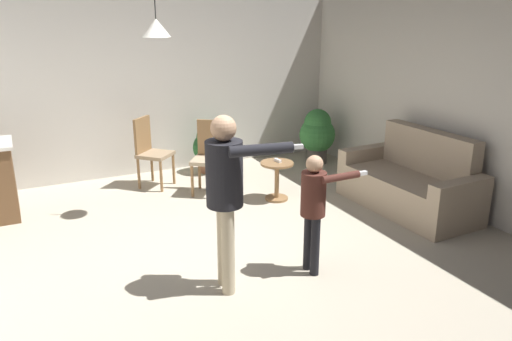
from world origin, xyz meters
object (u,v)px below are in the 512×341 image
person_adult (226,185)px  potted_plant_corner (209,146)px  dining_chair_near_wall (209,154)px  couch_floral (411,184)px  person_child (314,201)px  dining_chair_by_counter (150,149)px  potted_plant_by_wall (317,134)px  side_table_by_couch (277,176)px  spare_remote_on_table (278,160)px

person_adult → potted_plant_corner: person_adult is taller
person_adult → dining_chair_near_wall: bearing=172.0°
couch_floral → person_child: bearing=111.2°
dining_chair_near_wall → potted_plant_corner: bearing=-74.6°
dining_chair_by_counter → potted_plant_corner: size_ratio=1.33×
person_child → dining_chair_near_wall: person_child is taller
couch_floral → potted_plant_corner: couch_floral is taller
potted_plant_by_wall → person_adult: bearing=-133.8°
couch_floral → dining_chair_near_wall: size_ratio=1.83×
couch_floral → side_table_by_couch: bearing=51.5°
couch_floral → side_table_by_couch: size_ratio=3.51×
dining_chair_near_wall → person_child: bearing=127.1°
dining_chair_by_counter → spare_remote_on_table: (1.38, -1.25, -0.01)m
person_adult → potted_plant_corner: 3.54m
potted_plant_corner → potted_plant_by_wall: (1.79, -0.31, 0.08)m
dining_chair_by_counter → spare_remote_on_table: 1.86m
couch_floral → dining_chair_by_counter: (-2.73, 2.30, 0.21)m
couch_floral → potted_plant_by_wall: (0.03, 2.24, 0.16)m
dining_chair_near_wall → side_table_by_couch: bearing=170.8°
person_adult → person_child: size_ratio=1.37×
potted_plant_by_wall → potted_plant_corner: bearing=170.1°
couch_floral → dining_chair_near_wall: (-2.07, 1.71, 0.21)m
couch_floral → potted_plant_by_wall: 2.25m
side_table_by_couch → person_adult: size_ratio=0.32×
dining_chair_by_counter → dining_chair_near_wall: (0.67, -0.59, 0.00)m
person_child → dining_chair_near_wall: bearing=-179.1°
potted_plant_corner → dining_chair_near_wall: bearing=-110.1°
side_table_by_couch → couch_floral: bearing=-36.7°
potted_plant_corner → spare_remote_on_table: (0.40, -1.50, 0.12)m
dining_chair_near_wall → spare_remote_on_table: size_ratio=7.69×
side_table_by_couch → potted_plant_corner: 1.57m
person_adult → side_table_by_couch: bearing=150.1°
person_adult → potted_plant_by_wall: person_adult is taller
person_adult → dining_chair_by_counter: size_ratio=1.62×
side_table_by_couch → person_child: 2.01m
couch_floral → person_child: (-2.00, -0.85, 0.40)m
person_child → dining_chair_near_wall: size_ratio=1.18×
dining_chair_by_counter → spare_remote_on_table: bearing=93.3°
couch_floral → dining_chair_by_counter: size_ratio=1.83×
couch_floral → person_adult: person_adult is taller
person_adult → dining_chair_by_counter: 3.10m
potted_plant_corner → couch_floral: bearing=-55.4°
side_table_by_couch → person_child: bearing=-108.3°
person_child → potted_plant_by_wall: size_ratio=1.31×
potted_plant_corner → spare_remote_on_table: potted_plant_corner is taller
person_adult → person_child: bearing=94.1°
couch_floral → dining_chair_by_counter: bearing=48.1°
couch_floral → potted_plant_corner: 3.10m
potted_plant_by_wall → spare_remote_on_table: size_ratio=6.93×
dining_chair_near_wall → potted_plant_corner: (0.31, 0.84, -0.13)m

